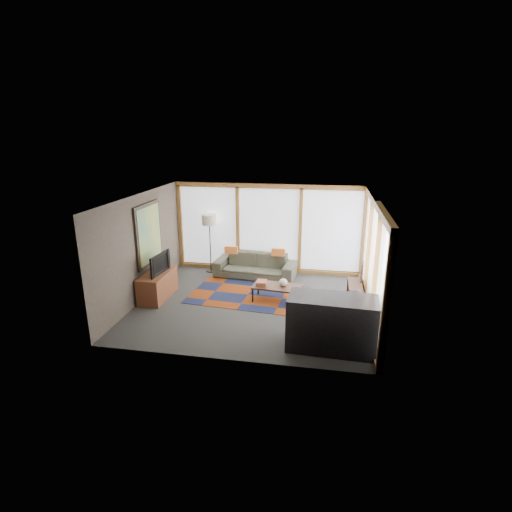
% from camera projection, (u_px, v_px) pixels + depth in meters
% --- Properties ---
extents(ground, '(5.50, 5.50, 0.00)m').
position_uv_depth(ground, '(253.00, 304.00, 9.68)').
color(ground, '#2A2B28').
rests_on(ground, ground).
extents(room_envelope, '(5.52, 5.02, 2.62)m').
position_uv_depth(room_envelope, '(277.00, 238.00, 9.66)').
color(room_envelope, '#3F382D').
rests_on(room_envelope, ground).
extents(rug, '(3.04, 2.11, 0.01)m').
position_uv_depth(rug, '(248.00, 295.00, 10.21)').
color(rug, maroon).
rests_on(rug, ground).
extents(sofa, '(2.35, 1.09, 0.67)m').
position_uv_depth(sofa, '(255.00, 265.00, 11.42)').
color(sofa, '#3A3A2C').
rests_on(sofa, ground).
extents(pillow_left, '(0.39, 0.15, 0.21)m').
position_uv_depth(pillow_left, '(231.00, 250.00, 11.37)').
color(pillow_left, '#CF6525').
rests_on(pillow_left, sofa).
extents(pillow_right, '(0.38, 0.12, 0.21)m').
position_uv_depth(pillow_right, '(278.00, 252.00, 11.16)').
color(pillow_right, '#CF6525').
rests_on(pillow_right, sofa).
extents(floor_lamp, '(0.43, 0.43, 1.72)m').
position_uv_depth(floor_lamp, '(210.00, 243.00, 11.69)').
color(floor_lamp, black).
rests_on(floor_lamp, ground).
extents(coffee_table, '(1.24, 0.71, 0.40)m').
position_uv_depth(coffee_table, '(277.00, 293.00, 9.81)').
color(coffee_table, '#332013').
rests_on(coffee_table, ground).
extents(book_stack, '(0.26, 0.32, 0.10)m').
position_uv_depth(book_stack, '(262.00, 283.00, 9.79)').
color(book_stack, brown).
rests_on(book_stack, coffee_table).
extents(vase, '(0.22, 0.22, 0.18)m').
position_uv_depth(vase, '(283.00, 282.00, 9.72)').
color(vase, beige).
rests_on(vase, coffee_table).
extents(bookshelf, '(0.35, 1.95, 0.49)m').
position_uv_depth(bookshelf, '(356.00, 300.00, 9.29)').
color(bookshelf, '#332013').
rests_on(bookshelf, ground).
extents(bowl_a, '(0.20, 0.20, 0.10)m').
position_uv_depth(bowl_a, '(357.00, 299.00, 8.66)').
color(bowl_a, black).
rests_on(bowl_a, bookshelf).
extents(bowl_b, '(0.20, 0.20, 0.09)m').
position_uv_depth(bowl_b, '(357.00, 292.00, 9.05)').
color(bowl_b, black).
rests_on(bowl_b, bookshelf).
extents(shelf_picture, '(0.08, 0.34, 0.45)m').
position_uv_depth(shelf_picture, '(362.00, 272.00, 9.79)').
color(shelf_picture, black).
rests_on(shelf_picture, bookshelf).
extents(tv_console, '(0.55, 1.32, 0.66)m').
position_uv_depth(tv_console, '(158.00, 285.00, 9.98)').
color(tv_console, brown).
rests_on(tv_console, ground).
extents(television, '(0.21, 0.90, 0.51)m').
position_uv_depth(television, '(157.00, 263.00, 9.76)').
color(television, black).
rests_on(television, tv_console).
extents(bar_counter, '(1.70, 0.86, 1.05)m').
position_uv_depth(bar_counter, '(332.00, 323.00, 7.57)').
color(bar_counter, black).
rests_on(bar_counter, ground).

